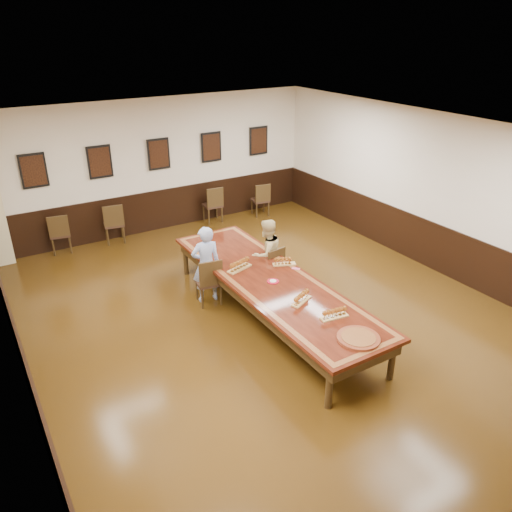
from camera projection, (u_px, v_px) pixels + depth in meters
floor at (271, 318)px, 8.86m from camera, size 8.00×10.00×0.02m
ceiling at (273, 135)px, 7.49m from camera, size 8.00×10.00×0.02m
wall_back at (159, 166)px, 12.04m from camera, size 8.00×0.02×3.20m
wall_left at (6, 298)px, 6.28m from camera, size 0.02×10.00×3.20m
wall_right at (438, 194)px, 10.07m from camera, size 0.02×10.00×3.20m
chair_man at (208, 280)px, 9.13m from camera, size 0.51×0.54×0.93m
chair_woman at (270, 267)px, 9.65m from camera, size 0.49×0.52×0.89m
spare_chair_a at (60, 233)px, 11.18m from camera, size 0.51×0.54×0.92m
spare_chair_b at (114, 223)px, 11.69m from camera, size 0.53×0.56×0.97m
spare_chair_c at (212, 204)px, 12.91m from camera, size 0.48×0.52×0.95m
spare_chair_d at (260, 199)px, 13.35m from camera, size 0.49×0.52×0.90m
person_man at (206, 264)px, 9.10m from camera, size 0.59×0.44×1.48m
person_woman at (267, 254)px, 9.60m from camera, size 0.77×0.65×1.40m
pink_phone at (296, 269)px, 8.90m from camera, size 0.14×0.16×0.01m
wainscoting at (271, 293)px, 8.64m from camera, size 8.00×10.00×1.00m
conference_table at (271, 287)px, 8.59m from camera, size 1.40×5.00×0.76m
posters at (159, 154)px, 11.85m from camera, size 6.14×0.04×0.74m
flight_a at (240, 265)px, 8.86m from camera, size 0.52×0.29×0.18m
flight_b at (284, 261)px, 9.02m from camera, size 0.43×0.27×0.15m
flight_c at (301, 298)px, 7.83m from camera, size 0.45×0.30×0.16m
flight_d at (334, 314)px, 7.41m from camera, size 0.45×0.19×0.16m
red_plate_grp at (273, 281)px, 8.46m from camera, size 0.20×0.20×0.03m
carved_platter at (358, 338)px, 6.93m from camera, size 0.73×0.73×0.05m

